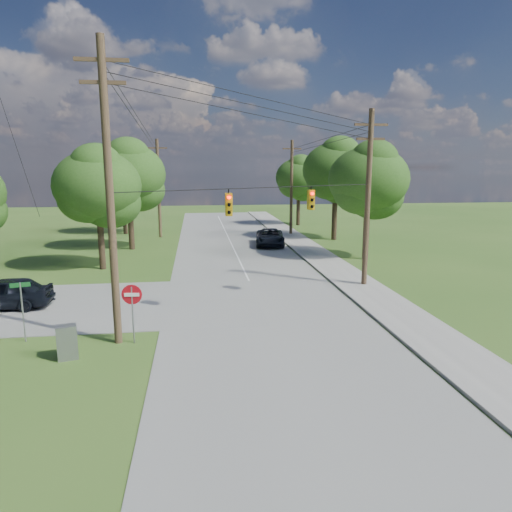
{
  "coord_description": "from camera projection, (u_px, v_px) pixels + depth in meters",
  "views": [
    {
      "loc": [
        -1.26,
        -18.16,
        7.18
      ],
      "look_at": [
        1.79,
        5.0,
        2.63
      ],
      "focal_mm": 32.0,
      "sensor_mm": 36.0,
      "label": 1
    }
  ],
  "objects": [
    {
      "name": "tree_e_far",
      "position": [
        299.0,
        178.0,
        56.53
      ],
      "size": [
        5.8,
        5.8,
        8.32
      ],
      "color": "#453122",
      "rests_on": "ground"
    },
    {
      "name": "street_name_sign",
      "position": [
        22.0,
        304.0,
        18.78
      ],
      "size": [
        0.75,
        0.22,
        2.55
      ],
      "rotation": [
        0.0,
        0.0,
        0.26
      ],
      "color": "gray",
      "rests_on": "ground"
    },
    {
      "name": "power_lines",
      "position": [
        238.0,
        136.0,
        28.88
      ],
      "size": [
        13.93,
        29.62,
        4.93
      ],
      "color": "black",
      "rests_on": "ground"
    },
    {
      "name": "pole_ne",
      "position": [
        368.0,
        197.0,
        27.09
      ],
      "size": [
        2.0,
        0.32,
        10.5
      ],
      "color": "brown",
      "rests_on": "ground"
    },
    {
      "name": "main_road",
      "position": [
        260.0,
        304.0,
        24.33
      ],
      "size": [
        10.0,
        100.0,
        0.03
      ],
      "primitive_type": "cube",
      "color": "gray",
      "rests_on": "ground"
    },
    {
      "name": "car_main_north",
      "position": [
        270.0,
        237.0,
        42.38
      ],
      "size": [
        3.26,
        5.8,
        1.53
      ],
      "primitive_type": "imported",
      "rotation": [
        0.0,
        0.0,
        -0.14
      ],
      "color": "black",
      "rests_on": "main_road"
    },
    {
      "name": "tree_w_mid",
      "position": [
        128.0,
        174.0,
        39.43
      ],
      "size": [
        6.4,
        6.4,
        9.22
      ],
      "color": "#453122",
      "rests_on": "ground"
    },
    {
      "name": "pole_sw",
      "position": [
        110.0,
        192.0,
        17.82
      ],
      "size": [
        2.0,
        0.32,
        12.0
      ],
      "color": "brown",
      "rests_on": "ground"
    },
    {
      "name": "control_cabinet",
      "position": [
        67.0,
        342.0,
        17.27
      ],
      "size": [
        0.85,
        0.7,
        1.33
      ],
      "primitive_type": "cube",
      "rotation": [
        0.0,
        0.0,
        0.26
      ],
      "color": "gray",
      "rests_on": "ground"
    },
    {
      "name": "tree_w_far",
      "position": [
        123.0,
        176.0,
        48.97
      ],
      "size": [
        6.0,
        6.0,
        8.73
      ],
      "color": "#453122",
      "rests_on": "ground"
    },
    {
      "name": "car_cross_dark",
      "position": [
        3.0,
        293.0,
        23.34
      ],
      "size": [
        4.77,
        1.98,
        1.62
      ],
      "primitive_type": "imported",
      "rotation": [
        0.0,
        0.0,
        -1.56
      ],
      "color": "black",
      "rests_on": "cross_road"
    },
    {
      "name": "pole_north_e",
      "position": [
        291.0,
        187.0,
        48.56
      ],
      "size": [
        2.0,
        0.32,
        10.0
      ],
      "color": "brown",
      "rests_on": "ground"
    },
    {
      "name": "tree_e_near",
      "position": [
        369.0,
        180.0,
        35.12
      ],
      "size": [
        6.2,
        6.2,
        8.81
      ],
      "color": "#453122",
      "rests_on": "ground"
    },
    {
      "name": "do_not_enter_sign",
      "position": [
        132.0,
        301.0,
        18.61
      ],
      "size": [
        0.83,
        0.11,
        2.5
      ],
      "rotation": [
        0.0,
        0.0,
        -0.07
      ],
      "color": "gray",
      "rests_on": "ground"
    },
    {
      "name": "traffic_signals",
      "position": [
        273.0,
        202.0,
        22.79
      ],
      "size": [
        4.91,
        3.27,
        1.05
      ],
      "color": "#CC9B0C",
      "rests_on": "ground"
    },
    {
      "name": "pole_north_w",
      "position": [
        159.0,
        188.0,
        46.78
      ],
      "size": [
        2.0,
        0.32,
        10.0
      ],
      "color": "brown",
      "rests_on": "ground"
    },
    {
      "name": "tree_w_near",
      "position": [
        98.0,
        186.0,
        31.64
      ],
      "size": [
        6.0,
        6.0,
        8.4
      ],
      "color": "#453122",
      "rests_on": "ground"
    },
    {
      "name": "tree_e_mid",
      "position": [
        336.0,
        170.0,
        44.79
      ],
      "size": [
        6.6,
        6.6,
        9.64
      ],
      "color": "#453122",
      "rests_on": "ground"
    },
    {
      "name": "ground",
      "position": [
        229.0,
        341.0,
        19.21
      ],
      "size": [
        140.0,
        140.0,
        0.0
      ],
      "primitive_type": "plane",
      "color": "#335A1E",
      "rests_on": "ground"
    },
    {
      "name": "sidewalk_east",
      "position": [
        380.0,
        298.0,
        25.18
      ],
      "size": [
        2.6,
        100.0,
        0.12
      ],
      "primitive_type": "cube",
      "color": "#ABA8A0",
      "rests_on": "ground"
    }
  ]
}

